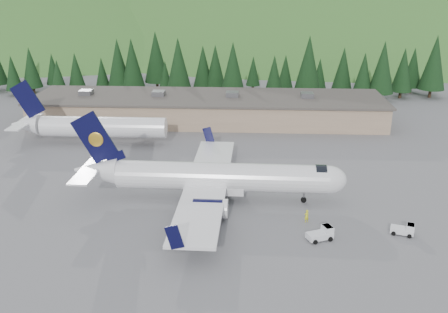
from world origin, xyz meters
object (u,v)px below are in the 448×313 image
ramp_worker (307,216)px  airliner (214,178)px  baggage_tug_b (404,230)px  baggage_tug_a (322,234)px  terminal_building (208,108)px  second_airliner (87,126)px

ramp_worker → airliner: bearing=-54.8°
baggage_tug_b → baggage_tug_a: bearing=-152.1°
baggage_tug_b → terminal_building: terminal_building is taller
terminal_building → ramp_worker: 46.55m
terminal_building → ramp_worker: size_ratio=43.26×
airliner → second_airliner: size_ratio=1.32×
second_airliner → ramp_worker: 45.25m
airliner → baggage_tug_a: airliner is taller
baggage_tug_b → terminal_building: (-26.78, 46.27, 2.00)m
baggage_tug_a → baggage_tug_b: size_ratio=1.12×
second_airliner → ramp_worker: bearing=-37.9°
baggage_tug_a → terminal_building: (-17.03, 47.87, 1.93)m
second_airliner → baggage_tug_b: size_ratio=9.47×
airliner → baggage_tug_a: bearing=-35.9°
airliner → terminal_building: airliner is taller
baggage_tug_a → terminal_building: 50.85m
terminal_building → ramp_worker: terminal_building is taller
baggage_tug_a → airliner: bearing=119.9°
second_airliner → ramp_worker: size_ratio=16.76×
airliner → second_airliner: (-23.86, 21.98, 0.11)m
second_airliner → baggage_tug_a: size_ratio=8.43×
baggage_tug_a → terminal_building: size_ratio=0.05×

